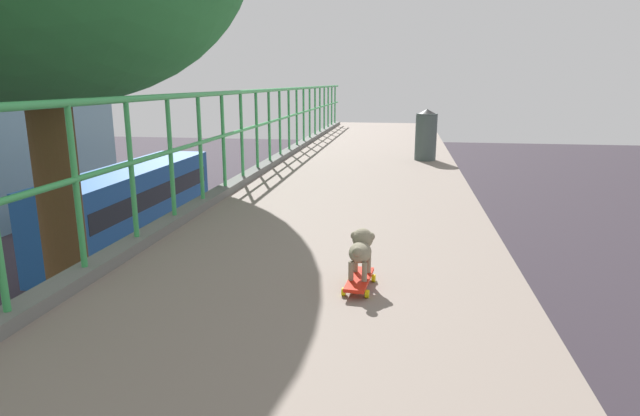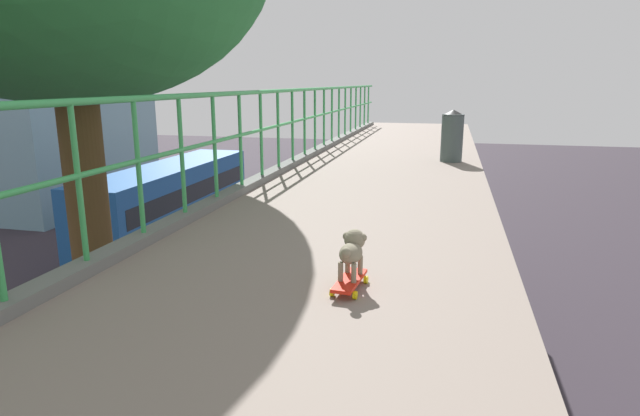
# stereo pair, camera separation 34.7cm
# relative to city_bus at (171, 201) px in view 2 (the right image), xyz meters

# --- Properties ---
(city_bus) EXTENTS (2.51, 10.52, 3.40)m
(city_bus) POSITION_rel_city_bus_xyz_m (0.00, 0.00, 0.00)
(city_bus) COLOR #1B4D8F
(city_bus) RESTS_ON ground
(toy_skateboard) EXTENTS (0.21, 0.47, 0.08)m
(toy_skateboard) POSITION_rel_city_bus_xyz_m (10.43, -15.80, 3.47)
(toy_skateboard) COLOR red
(toy_skateboard) RESTS_ON overpass_deck
(small_dog) EXTENTS (0.18, 0.35, 0.32)m
(small_dog) POSITION_rel_city_bus_xyz_m (10.43, -15.74, 3.69)
(small_dog) COLOR gray
(small_dog) RESTS_ON toy_skateboard
(litter_bin) EXTENTS (0.39, 0.39, 0.92)m
(litter_bin) POSITION_rel_city_bus_xyz_m (11.08, -9.46, 3.88)
(litter_bin) COLOR #455251
(litter_bin) RESTS_ON overpass_deck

